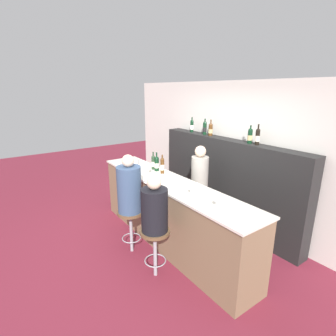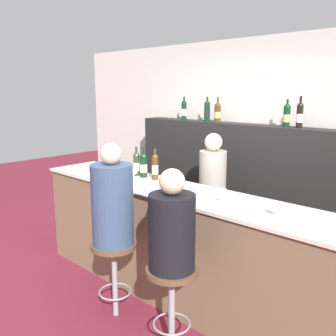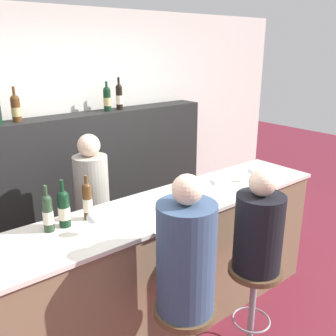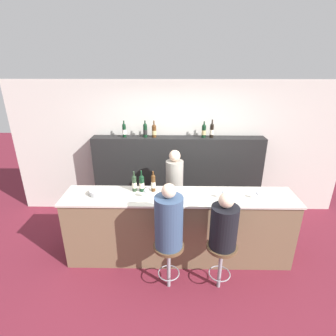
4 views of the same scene
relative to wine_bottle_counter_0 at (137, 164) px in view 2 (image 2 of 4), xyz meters
The scene contains 22 objects.
ground_plane 1.45m from the wine_bottle_counter_0, 33.11° to the right, with size 16.00×16.00×0.00m, color maroon.
wall_back 1.52m from the wine_bottle_counter_0, 63.92° to the left, with size 6.40×0.05×2.60m.
bar_counter 0.96m from the wine_bottle_counter_0, 11.93° to the right, with size 3.39×0.63×1.08m.
back_bar_cabinet 1.39m from the wine_bottle_counter_0, 59.63° to the left, with size 3.18×0.28×1.60m.
wine_bottle_counter_0 is the anchor object (origin of this frame).
wine_bottle_counter_1 0.11m from the wine_bottle_counter_0, ahead, with size 0.08×0.08×0.33m.
wine_bottle_counter_2 0.28m from the wine_bottle_counter_0, ahead, with size 0.07×0.07×0.32m.
wine_bottle_backbar_0 1.29m from the wine_bottle_counter_0, 105.40° to the left, with size 0.07×0.07×0.30m.
wine_bottle_backbar_1 1.26m from the wine_bottle_counter_0, 86.59° to the left, with size 0.08×0.08×0.31m.
wine_bottle_backbar_2 1.27m from the wine_bottle_counter_0, 78.68° to the left, with size 0.08×0.08×0.30m.
wine_bottle_backbar_3 1.69m from the wine_bottle_counter_0, 45.28° to the left, with size 0.08×0.08×0.29m.
wine_bottle_backbar_4 1.79m from the wine_bottle_counter_0, 41.88° to the left, with size 0.07×0.07×0.33m.
wine_glass_0 0.30m from the wine_bottle_counter_0, 47.78° to the right, with size 0.08×0.08×0.15m.
wine_glass_1 1.31m from the wine_bottle_counter_0, ahead, with size 0.06×0.06×0.14m.
wine_glass_2 1.78m from the wine_bottle_counter_0, ahead, with size 0.06×0.06×0.12m.
metal_bowl 0.55m from the wine_bottle_counter_0, 166.07° to the right, with size 0.22×0.22×0.07m.
tasting_menu 0.71m from the wine_bottle_counter_0, 29.40° to the right, with size 0.21×0.30×0.00m.
bar_stool_left 1.14m from the wine_bottle_counter_0, 55.17° to the right, with size 0.40×0.40×0.69m.
guest_seated_left 0.93m from the wine_bottle_counter_0, 55.17° to the right, with size 0.36×0.36×0.87m.
bar_stool_right 1.58m from the wine_bottle_counter_0, 31.89° to the right, with size 0.40×0.40×0.69m.
guest_seated_right 1.44m from the wine_bottle_counter_0, 31.89° to the right, with size 0.35×0.35×0.76m.
bartender 0.96m from the wine_bottle_counter_0, 42.96° to the left, with size 0.29×0.29×1.54m.
Camera 2 is at (2.28, -2.21, 1.99)m, focal length 40.00 mm.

